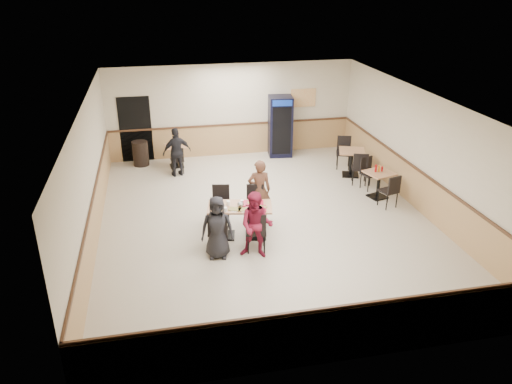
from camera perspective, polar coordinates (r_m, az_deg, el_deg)
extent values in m
plane|color=beige|center=(12.37, 1.08, -3.23)|extent=(10.00, 10.00, 0.00)
plane|color=silver|center=(11.32, 1.20, 10.40)|extent=(10.00, 10.00, 0.00)
plane|color=beige|center=(16.45, -2.79, 9.32)|extent=(8.00, 0.00, 8.00)
plane|color=beige|center=(7.49, 9.80, -10.13)|extent=(8.00, 0.00, 8.00)
plane|color=beige|center=(11.60, -18.53, 1.68)|extent=(0.00, 10.00, 10.00)
plane|color=beige|center=(13.19, 18.38, 4.37)|extent=(0.00, 10.00, 10.00)
cube|color=tan|center=(16.71, -2.71, 5.99)|extent=(7.98, 0.03, 1.00)
cube|color=tan|center=(13.54, 17.78, 0.38)|extent=(0.03, 9.98, 1.00)
cube|color=#472B19|center=(16.54, -2.74, 7.72)|extent=(7.98, 0.04, 0.06)
cube|color=black|center=(16.37, -13.60, 6.97)|extent=(1.00, 0.02, 2.10)
cube|color=orange|center=(16.87, 5.42, 10.66)|extent=(0.85, 0.02, 0.60)
cube|color=black|center=(11.66, -3.61, -4.98)|extent=(0.55, 0.55, 0.04)
cylinder|color=black|center=(11.48, -3.66, -3.35)|extent=(0.09, 0.09, 0.70)
cube|color=tan|center=(11.32, -3.71, -1.72)|extent=(0.85, 0.85, 0.04)
cube|color=black|center=(11.65, -0.03, -4.95)|extent=(0.55, 0.55, 0.04)
cylinder|color=black|center=(11.47, -0.03, -3.32)|extent=(0.09, 0.09, 0.70)
cube|color=tan|center=(11.31, -0.03, -1.69)|extent=(0.85, 0.85, 0.04)
imported|color=black|center=(10.57, -4.46, -4.07)|extent=(0.74, 0.53, 1.40)
imported|color=maroon|center=(10.53, 0.05, -3.83)|extent=(0.88, 0.79, 1.49)
imported|color=brown|center=(12.10, 0.38, 0.21)|extent=(0.60, 0.43, 1.55)
imported|color=black|center=(14.99, -9.02, 4.52)|extent=(0.93, 0.57, 1.47)
cube|color=#B80C2D|center=(11.16, -0.02, -1.90)|extent=(0.52, 0.42, 0.02)
cube|color=#B80C2D|center=(11.41, -0.31, -1.29)|extent=(0.52, 0.42, 0.02)
cylinder|color=white|center=(11.44, -0.31, -1.24)|extent=(0.24, 0.24, 0.01)
cube|color=tan|center=(11.43, -0.31, -1.19)|extent=(0.32, 0.27, 0.02)
cylinder|color=white|center=(11.11, -1.35, -2.05)|extent=(0.24, 0.24, 0.01)
cube|color=tan|center=(11.11, -1.35, -1.99)|extent=(0.29, 0.20, 0.02)
cylinder|color=white|center=(11.20, -4.27, -1.88)|extent=(0.24, 0.24, 0.01)
cube|color=tan|center=(11.20, -4.27, -1.83)|extent=(0.29, 0.22, 0.02)
cylinder|color=white|center=(11.13, -2.42, -2.01)|extent=(0.24, 0.24, 0.01)
cube|color=tan|center=(11.13, -2.42, -1.95)|extent=(0.32, 0.28, 0.02)
cylinder|color=white|center=(11.21, 0.50, -1.80)|extent=(0.24, 0.24, 0.01)
cube|color=tan|center=(11.20, 0.50, -1.75)|extent=(0.32, 0.30, 0.02)
cylinder|color=white|center=(11.40, -4.74, -1.17)|extent=(0.08, 0.08, 0.10)
cylinder|color=white|center=(11.03, -3.51, -2.03)|extent=(0.08, 0.08, 0.10)
cylinder|color=white|center=(11.33, -3.19, -1.27)|extent=(0.08, 0.08, 0.10)
cylinder|color=white|center=(11.07, -4.58, -1.96)|extent=(0.08, 0.08, 0.10)
cylinder|color=#A3ABB5|center=(11.32, -1.61, -1.22)|extent=(0.07, 0.07, 0.12)
ellipsoid|color=silver|center=(11.26, -1.77, -1.41)|extent=(0.16, 0.16, 0.11)
cube|color=black|center=(13.99, 13.68, -0.50)|extent=(0.54, 0.54, 0.04)
cylinder|color=black|center=(13.85, 13.82, 0.82)|extent=(0.09, 0.09, 0.66)
cube|color=tan|center=(13.72, 13.96, 2.13)|extent=(0.85, 0.85, 0.04)
cube|color=black|center=(15.32, 10.71, 1.97)|extent=(0.61, 0.61, 0.04)
cylinder|color=black|center=(15.18, 10.81, 3.30)|extent=(0.10, 0.10, 0.72)
cube|color=tan|center=(15.06, 10.92, 4.62)|extent=(0.95, 0.95, 0.04)
cylinder|color=#A60B0C|center=(13.68, 13.54, 2.65)|extent=(0.06, 0.06, 0.20)
cylinder|color=orange|center=(13.72, 13.87, 2.61)|extent=(0.06, 0.06, 0.17)
cylinder|color=#A60B0C|center=(13.77, 14.21, 2.58)|extent=(0.05, 0.05, 0.14)
cube|color=black|center=(15.96, -9.03, 2.98)|extent=(0.44, 0.44, 0.04)
cylinder|color=black|center=(15.85, -9.10, 4.08)|extent=(0.08, 0.08, 0.61)
cube|color=tan|center=(15.74, -9.18, 5.16)|extent=(0.68, 0.68, 0.04)
cube|color=black|center=(16.51, 2.78, 7.52)|extent=(0.83, 0.81, 1.97)
cube|color=black|center=(16.17, 2.96, 6.97)|extent=(0.60, 0.09, 1.56)
cube|color=navy|center=(15.92, 3.03, 10.11)|extent=(0.62, 0.09, 0.19)
cylinder|color=black|center=(16.16, -13.06, 4.32)|extent=(0.49, 0.49, 0.78)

